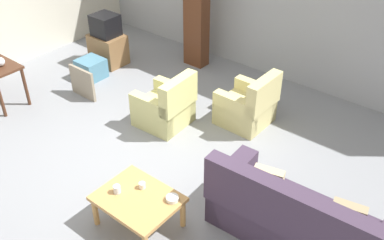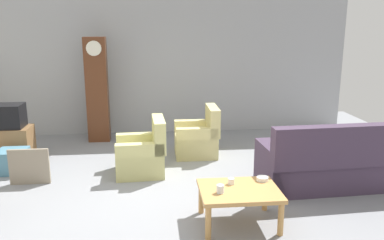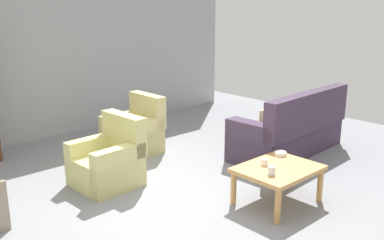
{
  "view_description": "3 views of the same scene",
  "coord_description": "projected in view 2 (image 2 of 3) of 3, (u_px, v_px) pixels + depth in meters",
  "views": [
    {
      "loc": [
        3.7,
        -3.4,
        4.16
      ],
      "look_at": [
        0.56,
        0.48,
        0.73
      ],
      "focal_mm": 41.2,
      "sensor_mm": 36.0,
      "label": 1
    },
    {
      "loc": [
        -0.19,
        -5.2,
        2.38
      ],
      "look_at": [
        0.44,
        1.02,
        0.87
      ],
      "focal_mm": 36.61,
      "sensor_mm": 36.0,
      "label": 2
    },
    {
      "loc": [
        -3.2,
        -3.74,
        2.34
      ],
      "look_at": [
        0.61,
        0.41,
        0.82
      ],
      "focal_mm": 40.57,
      "sensor_mm": 36.0,
      "label": 3
    }
  ],
  "objects": [
    {
      "name": "ground_plane",
      "position": [
        169.0,
        196.0,
        5.61
      ],
      "size": [
        10.4,
        10.4,
        0.0
      ],
      "primitive_type": "plane",
      "color": "gray"
    },
    {
      "name": "grandfather_clock",
      "position": [
        97.0,
        90.0,
        8.08
      ],
      "size": [
        0.44,
        0.3,
        2.16
      ],
      "color": "#562D19",
      "rests_on": "ground_plane"
    },
    {
      "name": "tv_crt",
      "position": [
        9.0,
        116.0,
        6.95
      ],
      "size": [
        0.48,
        0.44,
        0.42
      ],
      "primitive_type": "cube",
      "color": "black",
      "rests_on": "tv_stand_cabinet"
    },
    {
      "name": "cup_blue_rimmed",
      "position": [
        220.0,
        189.0,
        4.61
      ],
      "size": [
        0.09,
        0.09,
        0.1
      ],
      "primitive_type": "cylinder",
      "color": "silver",
      "rests_on": "coffee_table_wood"
    },
    {
      "name": "tv_stand_cabinet",
      "position": [
        12.0,
        144.0,
        7.07
      ],
      "size": [
        0.68,
        0.52,
        0.61
      ],
      "primitive_type": "cube",
      "color": "brown",
      "rests_on": "ground_plane"
    },
    {
      "name": "armchair_olive_near",
      "position": [
        143.0,
        155.0,
        6.43
      ],
      "size": [
        0.83,
        0.8,
        0.92
      ],
      "color": "#CCC67A",
      "rests_on": "ground_plane"
    },
    {
      "name": "bowl_white_stacked",
      "position": [
        262.0,
        179.0,
        4.98
      ],
      "size": [
        0.15,
        0.15,
        0.05
      ],
      "primitive_type": "cylinder",
      "color": "white",
      "rests_on": "coffee_table_wood"
    },
    {
      "name": "coffee_table_wood",
      "position": [
        239.0,
        194.0,
        4.75
      ],
      "size": [
        0.96,
        0.76,
        0.46
      ],
      "color": "tan",
      "rests_on": "ground_plane"
    },
    {
      "name": "couch_floral",
      "position": [
        332.0,
        165.0,
        5.84
      ],
      "size": [
        2.14,
        0.99,
        1.04
      ],
      "color": "#423347",
      "rests_on": "ground_plane"
    },
    {
      "name": "framed_picture_leaning",
      "position": [
        29.0,
        167.0,
        5.99
      ],
      "size": [
        0.6,
        0.05,
        0.56
      ],
      "primitive_type": "cube",
      "color": "gray",
      "rests_on": "ground_plane"
    },
    {
      "name": "armchair_olive_far",
      "position": [
        198.0,
        139.0,
        7.35
      ],
      "size": [
        0.79,
        0.76,
        0.92
      ],
      "color": "#CFC27D",
      "rests_on": "ground_plane"
    },
    {
      "name": "storage_box_blue",
      "position": [
        13.0,
        161.0,
        6.5
      ],
      "size": [
        0.46,
        0.46,
        0.38
      ],
      "primitive_type": "cube",
      "color": "teal",
      "rests_on": "ground_plane"
    },
    {
      "name": "garage_door_wall",
      "position": [
        161.0,
        62.0,
        8.71
      ],
      "size": [
        8.4,
        0.16,
        3.2
      ],
      "primitive_type": "cube",
      "color": "#9EA0A5",
      "rests_on": "ground_plane"
    },
    {
      "name": "cup_white_porcelain",
      "position": [
        231.0,
        181.0,
        4.87
      ],
      "size": [
        0.08,
        0.08,
        0.08
      ],
      "primitive_type": "cylinder",
      "color": "white",
      "rests_on": "coffee_table_wood"
    }
  ]
}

